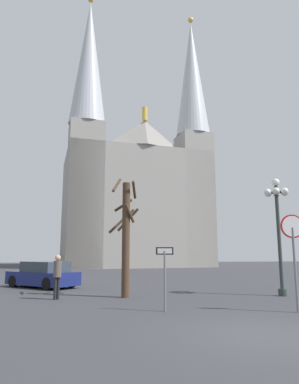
# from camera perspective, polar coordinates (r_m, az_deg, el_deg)

# --- Properties ---
(ground_plane) EXTENTS (120.00, 120.00, 0.00)m
(ground_plane) POSITION_cam_1_polar(r_m,az_deg,el_deg) (9.11, 18.39, -21.34)
(ground_plane) COLOR #38383D
(cathedral) EXTENTS (20.58, 16.40, 35.89)m
(cathedral) POSITION_cam_1_polar(r_m,az_deg,el_deg) (47.96, -2.34, 0.44)
(cathedral) COLOR gray
(cathedral) RESTS_ON ground
(stop_sign) EXTENTS (0.78, 0.13, 3.12)m
(stop_sign) POSITION_cam_1_polar(r_m,az_deg,el_deg) (12.45, 22.52, -7.72)
(stop_sign) COLOR slate
(stop_sign) RESTS_ON ground
(one_way_arrow_sign) EXTENTS (0.57, 0.17, 2.05)m
(one_way_arrow_sign) POSITION_cam_1_polar(r_m,az_deg,el_deg) (11.72, 2.53, -12.74)
(one_way_arrow_sign) COLOR slate
(one_way_arrow_sign) RESTS_ON ground
(street_lamp) EXTENTS (1.16, 1.04, 5.25)m
(street_lamp) POSITION_cam_1_polar(r_m,az_deg,el_deg) (16.85, 20.29, -3.67)
(street_lamp) COLOR #2D3833
(street_lamp) RESTS_ON ground
(bare_tree) EXTENTS (1.38, 1.25, 5.26)m
(bare_tree) POSITION_cam_1_polar(r_m,az_deg,el_deg) (15.32, -3.92, -6.88)
(bare_tree) COLOR #473323
(bare_tree) RESTS_ON ground
(parked_car_near_navy) EXTENTS (4.24, 4.09, 1.39)m
(parked_car_near_navy) POSITION_cam_1_polar(r_m,az_deg,el_deg) (20.30, -17.03, -12.91)
(parked_car_near_navy) COLOR navy
(parked_car_near_navy) RESTS_ON ground
(pedestrian_walking) EXTENTS (0.32, 0.32, 1.78)m
(pedestrian_walking) POSITION_cam_1_polar(r_m,az_deg,el_deg) (15.06, -14.88, -12.58)
(pedestrian_walking) COLOR black
(pedestrian_walking) RESTS_ON ground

